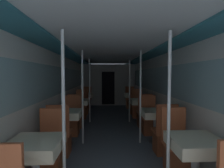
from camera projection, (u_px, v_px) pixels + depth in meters
wall_left at (60, 91)px, 4.81m from camera, size 0.05×10.08×2.06m
wall_right at (159, 91)px, 4.91m from camera, size 0.05×10.08×2.06m
ceiling_panel at (110, 54)px, 4.81m from camera, size 2.76×10.08×0.07m
bulkhead_far at (108, 85)px, 8.77m from camera, size 2.71×0.09×2.06m
dining_table_left_0 at (35, 149)px, 2.11m from camera, size 0.62×0.62×0.74m
chair_left_far_0 at (50, 154)px, 2.69m from camera, size 0.40×0.40×0.99m
support_pole_left_0 at (64, 116)px, 2.10m from camera, size 0.04×0.04×2.06m
dining_table_left_1 at (67, 116)px, 3.85m from camera, size 0.62×0.62×0.74m
chair_left_near_1 at (60, 140)px, 3.30m from camera, size 0.40×0.40×0.99m
chair_left_far_1 at (72, 123)px, 4.44m from camera, size 0.40×0.40×0.99m
support_pole_left_1 at (83, 97)px, 3.84m from camera, size 0.04×0.04×2.06m
dining_table_left_2 at (79, 103)px, 5.59m from camera, size 0.62×0.62×0.74m
chair_left_near_2 at (76, 117)px, 5.04m from camera, size 0.40×0.40×0.99m
chair_left_far_2 at (81, 110)px, 6.18m from camera, size 0.40×0.40×0.99m
support_pole_left_2 at (90, 90)px, 5.58m from camera, size 0.04×0.04×2.06m
dining_table_left_3 at (85, 96)px, 7.34m from camera, size 0.62×0.62×0.74m
chair_left_near_3 at (83, 106)px, 6.78m from camera, size 0.40×0.40×0.99m
chair_left_far_3 at (87, 102)px, 7.92m from camera, size 0.40×0.40×0.99m
dining_table_right_0 at (196, 147)px, 2.18m from camera, size 0.62×0.62×0.74m
chair_right_far_0 at (177, 152)px, 2.77m from camera, size 0.40×0.40×0.99m
support_pole_right_0 at (169, 115)px, 2.15m from camera, size 0.04×0.04×2.06m
dining_table_right_1 at (156, 115)px, 3.92m from camera, size 0.62×0.62×0.74m
chair_right_near_1 at (164, 138)px, 3.37m from camera, size 0.40×0.40×0.99m
chair_right_far_1 at (149, 122)px, 4.51m from camera, size 0.40×0.40×0.99m
support_pole_right_1 at (140, 97)px, 3.89m from camera, size 0.04×0.04×2.06m
dining_table_right_2 at (140, 103)px, 5.67m from camera, size 0.62×0.62×0.74m
chair_right_near_2 at (144, 117)px, 5.11m from camera, size 0.40×0.40×0.99m
chair_right_far_2 at (137, 109)px, 6.25m from camera, size 0.40×0.40×0.99m
support_pole_right_2 at (130, 90)px, 5.63m from camera, size 0.04×0.04×2.06m
dining_table_right_3 at (132, 96)px, 7.41m from camera, size 0.62×0.62×0.74m
chair_right_near_3 at (134, 106)px, 6.86m from camera, size 0.40×0.40×0.99m
chair_right_far_3 at (130, 102)px, 8.00m from camera, size 0.40×0.40×0.99m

